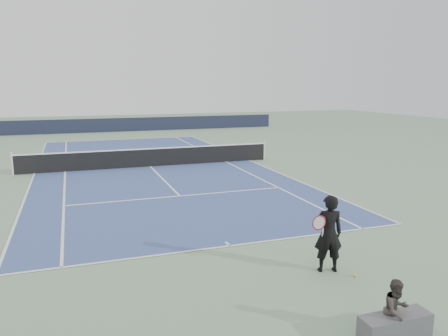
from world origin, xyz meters
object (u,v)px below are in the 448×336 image
object	(u,v)px
tennis_net	(150,157)
spectator_bench	(396,318)
tennis_player	(328,233)
tennis_ball	(355,275)

from	to	relation	value
tennis_net	spectator_bench	distance (m)	16.73
tennis_player	tennis_net	bearing A→B (deg)	96.31
tennis_player	tennis_ball	xyz separation A→B (m)	(0.42, -0.48, -0.85)
tennis_ball	tennis_player	bearing A→B (deg)	131.13
tennis_net	spectator_bench	xyz separation A→B (m)	(1.17, -16.68, -0.16)
tennis_player	tennis_ball	size ratio (longest dim) A/B	24.26
tennis_ball	spectator_bench	world-z (taller)	spectator_bench
tennis_ball	spectator_bench	bearing A→B (deg)	-110.00
tennis_net	tennis_ball	distance (m)	14.64
spectator_bench	tennis_ball	bearing A→B (deg)	70.00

